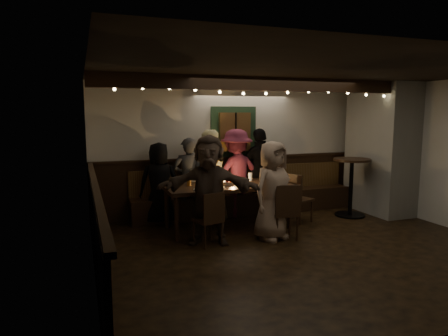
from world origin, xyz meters
name	(u,v)px	position (x,y,z in m)	size (l,w,h in m)	color
room	(315,164)	(1.07, 1.42, 1.07)	(6.02, 5.01, 2.62)	black
dining_table	(228,188)	(-0.71, 1.40, 0.72)	(2.19, 0.94, 0.95)	black
chair_near_left	(211,216)	(-1.29, 0.59, 0.47)	(0.47, 0.47, 0.84)	black
chair_near_right	(286,209)	(-0.07, 0.46, 0.51)	(0.47, 0.47, 0.91)	black
chair_end	(296,195)	(0.61, 1.32, 0.52)	(0.53, 0.53, 0.92)	black
high_top	(351,180)	(1.87, 1.39, 0.72)	(0.72, 0.72, 1.14)	black
person_a	(160,183)	(-1.77, 2.11, 0.75)	(0.73, 0.48, 1.50)	black
person_b	(188,180)	(-1.23, 2.11, 0.79)	(0.57, 0.38, 1.57)	#323133
person_c	(208,175)	(-0.85, 2.09, 0.86)	(0.83, 0.65, 1.71)	beige
person_d	(236,173)	(-0.26, 2.13, 0.86)	(1.11, 0.64, 1.71)	#541A2C
person_e	(260,172)	(0.25, 2.12, 0.86)	(1.01, 0.42, 1.73)	black
person_f	(209,190)	(-1.26, 0.74, 0.85)	(1.58, 0.50, 1.70)	#423227
person_g	(272,191)	(-0.24, 0.60, 0.79)	(0.77, 0.50, 1.59)	#9E8069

